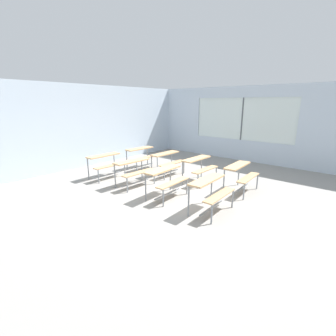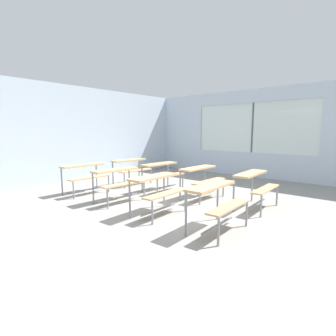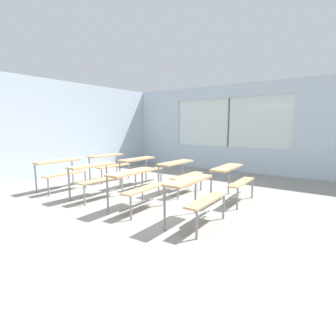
{
  "view_description": "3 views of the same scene",
  "coord_description": "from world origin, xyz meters",
  "px_view_note": "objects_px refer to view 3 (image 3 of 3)",
  "views": [
    {
      "loc": [
        -4.59,
        -3.73,
        2.35
      ],
      "look_at": [
        0.56,
        0.7,
        0.5
      ],
      "focal_mm": 25.74,
      "sensor_mm": 36.0,
      "label": 1
    },
    {
      "loc": [
        -3.8,
        -3.3,
        1.6
      ],
      "look_at": [
        0.8,
        0.72,
        0.73
      ],
      "focal_mm": 28.0,
      "sensor_mm": 36.0,
      "label": 2
    },
    {
      "loc": [
        -3.8,
        -3.3,
        1.6
      ],
      "look_at": [
        0.63,
        -0.05,
        0.71
      ],
      "focal_mm": 28.0,
      "sensor_mm": 36.0,
      "label": 3
    }
  ],
  "objects_px": {
    "desk_bench_r1c1": "(180,170)",
    "desk_bench_r2c0": "(95,173)",
    "desk_bench_r0c1": "(232,175)",
    "desk_bench_r2c1": "(140,165)",
    "desk_bench_r3c1": "(109,161)",
    "desk_bench_r1c0": "(136,181)",
    "desk_bench_r0c0": "(195,191)",
    "desk_bench_r3c0": "(60,168)"
  },
  "relations": [
    {
      "from": "desk_bench_r2c1",
      "to": "desk_bench_r3c0",
      "type": "height_order",
      "value": "same"
    },
    {
      "from": "desk_bench_r1c1",
      "to": "desk_bench_r3c0",
      "type": "distance_m",
      "value": 2.96
    },
    {
      "from": "desk_bench_r0c0",
      "to": "desk_bench_r3c1",
      "type": "relative_size",
      "value": 1.0
    },
    {
      "from": "desk_bench_r1c0",
      "to": "desk_bench_r3c1",
      "type": "height_order",
      "value": "same"
    },
    {
      "from": "desk_bench_r1c1",
      "to": "desk_bench_r2c0",
      "type": "relative_size",
      "value": 0.98
    },
    {
      "from": "desk_bench_r0c0",
      "to": "desk_bench_r1c1",
      "type": "height_order",
      "value": "same"
    },
    {
      "from": "desk_bench_r0c1",
      "to": "desk_bench_r2c0",
      "type": "relative_size",
      "value": 1.0
    },
    {
      "from": "desk_bench_r0c0",
      "to": "desk_bench_r2c1",
      "type": "relative_size",
      "value": 1.02
    },
    {
      "from": "desk_bench_r1c0",
      "to": "desk_bench_r2c0",
      "type": "bearing_deg",
      "value": 83.74
    },
    {
      "from": "desk_bench_r0c1",
      "to": "desk_bench_r1c1",
      "type": "bearing_deg",
      "value": 89.18
    },
    {
      "from": "desk_bench_r2c1",
      "to": "desk_bench_r3c1",
      "type": "xyz_separation_m",
      "value": [
        0.05,
        1.3,
        0.0
      ]
    },
    {
      "from": "desk_bench_r0c1",
      "to": "desk_bench_r2c0",
      "type": "xyz_separation_m",
      "value": [
        -1.54,
        2.54,
        0.0
      ]
    },
    {
      "from": "desk_bench_r1c1",
      "to": "desk_bench_r3c1",
      "type": "bearing_deg",
      "value": 90.4
    },
    {
      "from": "desk_bench_r2c1",
      "to": "desk_bench_r3c1",
      "type": "distance_m",
      "value": 1.3
    },
    {
      "from": "desk_bench_r2c0",
      "to": "desk_bench_r2c1",
      "type": "xyz_separation_m",
      "value": [
        1.45,
        -0.02,
        0.0
      ]
    },
    {
      "from": "desk_bench_r2c0",
      "to": "desk_bench_r3c1",
      "type": "relative_size",
      "value": 1.0
    },
    {
      "from": "desk_bench_r2c0",
      "to": "desk_bench_r1c1",
      "type": "bearing_deg",
      "value": -37.45
    },
    {
      "from": "desk_bench_r2c0",
      "to": "desk_bench_r3c1",
      "type": "xyz_separation_m",
      "value": [
        1.5,
        1.28,
        0.0
      ]
    },
    {
      "from": "desk_bench_r2c1",
      "to": "desk_bench_r0c1",
      "type": "bearing_deg",
      "value": -87.22
    },
    {
      "from": "desk_bench_r1c0",
      "to": "desk_bench_r2c1",
      "type": "bearing_deg",
      "value": 36.83
    },
    {
      "from": "desk_bench_r3c1",
      "to": "desk_bench_r2c0",
      "type": "bearing_deg",
      "value": -136.92
    },
    {
      "from": "desk_bench_r3c0",
      "to": "desk_bench_r3c1",
      "type": "xyz_separation_m",
      "value": [
        1.56,
        0.01,
        0.0
      ]
    },
    {
      "from": "desk_bench_r1c0",
      "to": "desk_bench_r3c0",
      "type": "height_order",
      "value": "same"
    },
    {
      "from": "desk_bench_r2c0",
      "to": "desk_bench_r1c0",
      "type": "bearing_deg",
      "value": -90.91
    },
    {
      "from": "desk_bench_r0c1",
      "to": "desk_bench_r1c0",
      "type": "bearing_deg",
      "value": 139.33
    },
    {
      "from": "desk_bench_r0c0",
      "to": "desk_bench_r1c0",
      "type": "height_order",
      "value": "same"
    },
    {
      "from": "desk_bench_r1c1",
      "to": "desk_bench_r2c1",
      "type": "relative_size",
      "value": 1.0
    },
    {
      "from": "desk_bench_r1c1",
      "to": "desk_bench_r2c0",
      "type": "height_order",
      "value": "same"
    },
    {
      "from": "desk_bench_r0c0",
      "to": "desk_bench_r1c1",
      "type": "relative_size",
      "value": 1.02
    },
    {
      "from": "desk_bench_r2c1",
      "to": "desk_bench_r3c1",
      "type": "bearing_deg",
      "value": 88.35
    },
    {
      "from": "desk_bench_r0c1",
      "to": "desk_bench_r1c1",
      "type": "relative_size",
      "value": 1.02
    },
    {
      "from": "desk_bench_r1c0",
      "to": "desk_bench_r2c0",
      "type": "height_order",
      "value": "same"
    },
    {
      "from": "desk_bench_r0c1",
      "to": "desk_bench_r1c1",
      "type": "xyz_separation_m",
      "value": [
        -0.05,
        1.29,
        0.0
      ]
    },
    {
      "from": "desk_bench_r2c1",
      "to": "desk_bench_r3c1",
      "type": "height_order",
      "value": "same"
    },
    {
      "from": "desk_bench_r2c1",
      "to": "desk_bench_r2c0",
      "type": "bearing_deg",
      "value": 179.98
    },
    {
      "from": "desk_bench_r1c0",
      "to": "desk_bench_r1c1",
      "type": "relative_size",
      "value": 1.02
    },
    {
      "from": "desk_bench_r0c0",
      "to": "desk_bench_r1c0",
      "type": "relative_size",
      "value": 1.0
    },
    {
      "from": "desk_bench_r1c1",
      "to": "desk_bench_r3c0",
      "type": "bearing_deg",
      "value": 122.3
    },
    {
      "from": "desk_bench_r0c0",
      "to": "desk_bench_r1c0",
      "type": "xyz_separation_m",
      "value": [
        -0.0,
        1.29,
        0.0
      ]
    },
    {
      "from": "desk_bench_r0c0",
      "to": "desk_bench_r1c1",
      "type": "bearing_deg",
      "value": 38.03
    },
    {
      "from": "desk_bench_r0c0",
      "to": "desk_bench_r2c1",
      "type": "bearing_deg",
      "value": 56.82
    },
    {
      "from": "desk_bench_r0c1",
      "to": "desk_bench_r1c1",
      "type": "distance_m",
      "value": 1.3
    }
  ]
}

